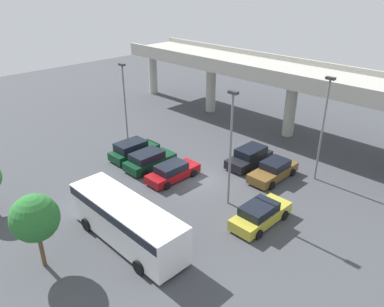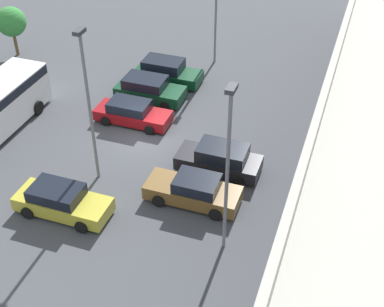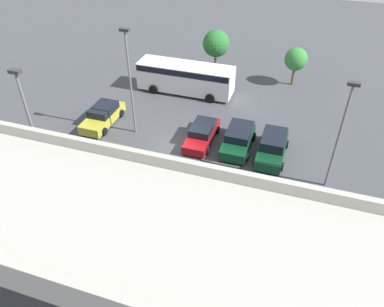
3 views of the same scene
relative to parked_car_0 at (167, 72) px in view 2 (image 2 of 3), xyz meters
name	(u,v)px [view 2 (image 2 of 3)]	position (x,y,z in m)	size (l,w,h in m)	color
ground_plane	(143,139)	(6.99, 1.20, -0.78)	(93.76, 93.76, 0.00)	#424449
parked_car_0	(167,72)	(0.00, 0.00, 0.00)	(2.13, 4.57, 1.63)	#0C381E
parked_car_1	(149,89)	(2.61, -0.24, -0.02)	(2.20, 4.49, 1.56)	#0C381E
parked_car_2	(132,113)	(5.49, -0.14, -0.10)	(2.00, 4.69, 1.42)	maroon
parked_car_3	(220,159)	(8.34, 6.36, -0.01)	(2.15, 4.57, 1.61)	black
parked_car_4	(194,190)	(11.18, 5.86, -0.08)	(2.09, 4.82, 1.52)	brown
parked_car_5	(61,201)	(14.10, -0.01, -0.06)	(2.09, 4.78, 1.52)	gold
lamp_post_near_aisle	(216,3)	(-3.99, 2.22, 3.74)	(0.70, 0.35, 7.67)	slate
lamp_post_mid_lot	(88,98)	(11.00, 0.35, 4.15)	(0.70, 0.35, 8.47)	slate
lamp_post_by_overpass	(228,162)	(13.67, 8.19, 4.15)	(0.70, 0.35, 8.46)	slate
tree_front_left	(11,22)	(-0.14, -12.27, 1.85)	(2.18, 2.18, 3.73)	brown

